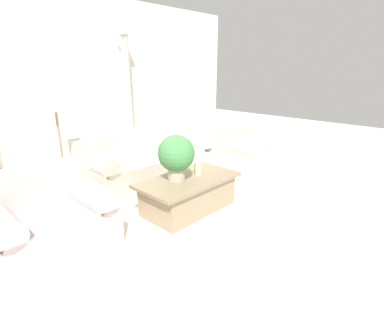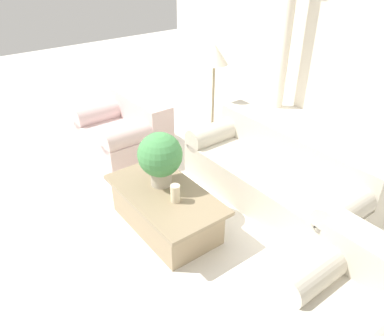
{
  "view_description": "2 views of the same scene",
  "coord_description": "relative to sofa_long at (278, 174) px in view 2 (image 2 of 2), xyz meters",
  "views": [
    {
      "loc": [
        -2.53,
        -2.87,
        1.76
      ],
      "look_at": [
        0.22,
        -0.23,
        0.48
      ],
      "focal_mm": 28.0,
      "sensor_mm": 36.0,
      "label": 1
    },
    {
      "loc": [
        2.6,
        -2.0,
        2.62
      ],
      "look_at": [
        -0.15,
        0.08,
        0.47
      ],
      "focal_mm": 35.0,
      "sensor_mm": 36.0,
      "label": 2
    }
  ],
  "objects": [
    {
      "name": "ground_plane",
      "position": [
        -0.35,
        -0.93,
        -0.32
      ],
      "size": [
        16.0,
        16.0,
        0.0
      ],
      "primitive_type": "plane",
      "color": "silver"
    },
    {
      "name": "sofa_long",
      "position": [
        0.0,
        0.0,
        0.0
      ],
      "size": [
        2.18,
        0.92,
        0.78
      ],
      "color": "beige",
      "rests_on": "ground_plane"
    },
    {
      "name": "loveseat",
      "position": [
        -1.97,
        -0.87,
        0.02
      ],
      "size": [
        1.14,
        0.92,
        0.78
      ],
      "color": "beige",
      "rests_on": "ground_plane"
    },
    {
      "name": "coffee_table",
      "position": [
        -0.35,
        -1.31,
        -0.1
      ],
      "size": [
        1.31,
        0.71,
        0.43
      ],
      "color": "#998466",
      "rests_on": "ground_plane"
    },
    {
      "name": "potted_plant",
      "position": [
        -0.5,
        -1.25,
        0.43
      ],
      "size": [
        0.45,
        0.45,
        0.57
      ],
      "color": "#B2A893",
      "rests_on": "coffee_table"
    },
    {
      "name": "pillar_candle",
      "position": [
        -0.17,
        -1.3,
        0.2
      ],
      "size": [
        0.09,
        0.09,
        0.18
      ],
      "color": "beige",
      "rests_on": "coffee_table"
    },
    {
      "name": "floor_lamp",
      "position": [
        -1.31,
        0.11,
        0.95
      ],
      "size": [
        0.34,
        0.34,
        1.5
      ],
      "color": "gray",
      "rests_on": "ground_plane"
    },
    {
      "name": "column_left",
      "position": [
        -1.85,
        2.09,
        0.95
      ],
      "size": [
        0.23,
        0.23,
        2.49
      ],
      "color": "beige",
      "rests_on": "ground_plane"
    },
    {
      "name": "armchair",
      "position": [
        1.51,
        -0.87,
        0.01
      ],
      "size": [
        0.84,
        0.81,
        0.75
      ],
      "color": "beige",
      "rests_on": "ground_plane"
    }
  ]
}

